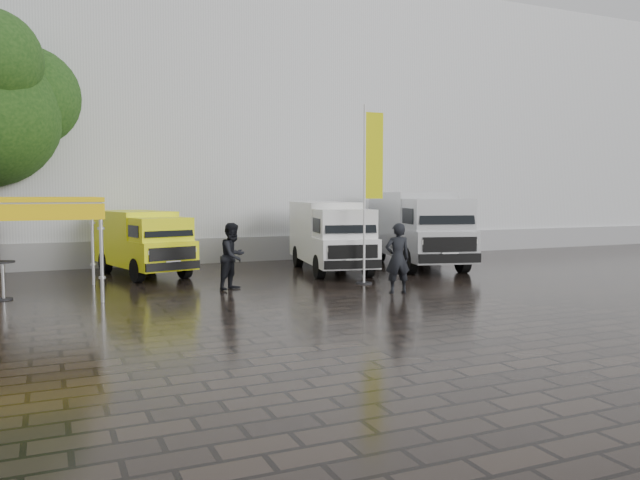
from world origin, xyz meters
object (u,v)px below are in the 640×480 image
object	(u,v)px
van_yellow	(143,244)
cocktail_table	(3,281)
wheelie_bin	(434,243)
canopy_tent	(31,203)
van_white	(330,237)
flagpole	(370,184)
person_tent	(233,256)
van_silver	(418,229)
person_front	(397,258)

from	to	relation	value
van_yellow	cocktail_table	size ratio (longest dim) A/B	4.65
wheelie_bin	canopy_tent	bearing A→B (deg)	-146.06
van_white	cocktail_table	distance (m)	10.51
flagpole	person_tent	distance (m)	4.71
van_silver	van_yellow	bearing A→B (deg)	-174.81
canopy_tent	person_front	xyz separation A→B (m)	(9.24, -3.38, -1.54)
canopy_tent	cocktail_table	world-z (taller)	canopy_tent
wheelie_bin	van_white	bearing A→B (deg)	-135.90
cocktail_table	canopy_tent	bearing A→B (deg)	14.41
van_silver	wheelie_bin	bearing A→B (deg)	63.17
van_silver	person_front	bearing A→B (deg)	-113.48
flagpole	person_front	distance (m)	2.89
person_front	flagpole	bearing A→B (deg)	-84.77
flagpole	cocktail_table	world-z (taller)	flagpole
wheelie_bin	flagpole	bearing A→B (deg)	-120.30
flagpole	wheelie_bin	xyz separation A→B (m)	(7.17, 7.11, -2.57)
canopy_tent	person_front	bearing A→B (deg)	-20.07
flagpole	person_tent	size ratio (longest dim) A/B	2.82
van_yellow	person_tent	bearing A→B (deg)	-79.30
flagpole	person_front	xyz separation A→B (m)	(-0.19, -1.98, -2.09)
canopy_tent	wheelie_bin	size ratio (longest dim) A/B	3.39
cocktail_table	person_tent	xyz separation A→B (m)	(5.97, -0.69, 0.46)
cocktail_table	person_tent	world-z (taller)	person_tent
cocktail_table	wheelie_bin	distance (m)	18.30
canopy_tent	flagpole	xyz separation A→B (m)	(9.43, -1.39, 0.56)
van_yellow	wheelie_bin	world-z (taller)	van_yellow
van_yellow	canopy_tent	world-z (taller)	canopy_tent
van_silver	cocktail_table	bearing A→B (deg)	-157.87
van_yellow	wheelie_bin	distance (m)	13.51
person_front	wheelie_bin	bearing A→B (deg)	-118.37
van_yellow	person_tent	world-z (taller)	van_yellow
wheelie_bin	person_front	distance (m)	11.71
cocktail_table	person_tent	size ratio (longest dim) A/B	0.52
van_white	wheelie_bin	distance (m)	8.08
canopy_tent	van_silver	bearing A→B (deg)	7.77
van_silver	person_tent	distance (m)	8.41
person_tent	wheelie_bin	bearing A→B (deg)	-7.52
canopy_tent	wheelie_bin	xyz separation A→B (m)	(16.60, 5.72, -2.01)
van_white	wheelie_bin	bearing A→B (deg)	39.66
wheelie_bin	person_front	world-z (taller)	person_front
person_tent	canopy_tent	bearing A→B (deg)	132.82
van_silver	cocktail_table	xyz separation A→B (m)	(-13.94, -1.99, -0.91)
person_front	person_tent	world-z (taller)	person_front
van_white	person_tent	xyz separation A→B (m)	(-4.32, -2.68, -0.26)
van_yellow	canopy_tent	distance (m)	4.91
van_silver	person_front	size ratio (longest dim) A/B	3.33
canopy_tent	flagpole	distance (m)	9.55
flagpole	cocktail_table	size ratio (longest dim) A/B	5.38
flagpole	canopy_tent	bearing A→B (deg)	171.59
van_yellow	cocktail_table	xyz separation A→B (m)	(-4.03, -3.53, -0.58)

